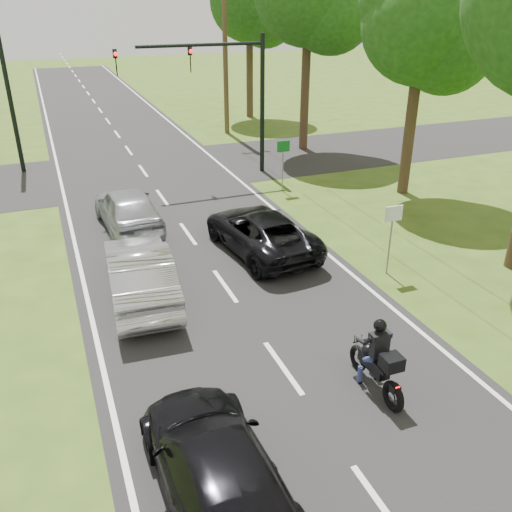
# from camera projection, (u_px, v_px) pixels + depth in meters

# --- Properties ---
(ground) EXTENTS (140.00, 140.00, 0.00)m
(ground) POSITION_uv_depth(u_px,v_px,m) (283.00, 368.00, 11.95)
(ground) COLOR #344E16
(ground) RESTS_ON ground
(road) EXTENTS (8.00, 100.00, 0.01)m
(road) POSITION_uv_depth(u_px,v_px,m) (174.00, 214.00, 20.32)
(road) COLOR black
(road) RESTS_ON ground
(cross_road) EXTENTS (60.00, 7.00, 0.01)m
(cross_road) POSITION_uv_depth(u_px,v_px,m) (143.00, 171.00, 25.35)
(cross_road) COLOR black
(cross_road) RESTS_ON ground
(motorcycle_rider) EXTENTS (0.55, 1.96, 1.69)m
(motorcycle_rider) POSITION_uv_depth(u_px,v_px,m) (378.00, 364.00, 11.00)
(motorcycle_rider) COLOR black
(motorcycle_rider) RESTS_ON ground
(dark_suv) EXTENTS (2.70, 5.00, 1.33)m
(dark_suv) POSITION_uv_depth(u_px,v_px,m) (260.00, 231.00, 17.14)
(dark_suv) COLOR black
(dark_suv) RESTS_ON road
(silver_sedan) EXTENTS (1.92, 4.73, 1.53)m
(silver_sedan) POSITION_uv_depth(u_px,v_px,m) (140.00, 273.00, 14.36)
(silver_sedan) COLOR #B0B0B5
(silver_sedan) RESTS_ON road
(silver_suv) EXTENTS (2.01, 4.51, 1.51)m
(silver_suv) POSITION_uv_depth(u_px,v_px,m) (128.00, 208.00, 18.75)
(silver_suv) COLOR #A6AAAE
(silver_suv) RESTS_ON road
(dark_car_behind) EXTENTS (1.91, 4.50, 1.29)m
(dark_car_behind) POSITION_uv_depth(u_px,v_px,m) (217.00, 469.00, 8.56)
(dark_car_behind) COLOR black
(dark_car_behind) RESTS_ON road
(traffic_signal) EXTENTS (6.38, 0.44, 6.00)m
(traffic_signal) POSITION_uv_depth(u_px,v_px,m) (222.00, 81.00, 22.99)
(traffic_signal) COLOR black
(traffic_signal) RESTS_ON ground
(signal_pole_far) EXTENTS (0.20, 0.20, 6.00)m
(signal_pole_far) POSITION_uv_depth(u_px,v_px,m) (11.00, 106.00, 24.00)
(signal_pole_far) COLOR black
(signal_pole_far) RESTS_ON ground
(utility_pole_far) EXTENTS (1.60, 0.28, 10.00)m
(utility_pole_far) POSITION_uv_depth(u_px,v_px,m) (225.00, 42.00, 30.23)
(utility_pole_far) COLOR brown
(utility_pole_far) RESTS_ON ground
(sign_white) EXTENTS (0.55, 0.07, 2.12)m
(sign_white) POSITION_uv_depth(u_px,v_px,m) (393.00, 223.00, 15.31)
(sign_white) COLOR slate
(sign_white) RESTS_ON ground
(sign_green) EXTENTS (0.55, 0.07, 2.12)m
(sign_green) POSITION_uv_depth(u_px,v_px,m) (283.00, 154.00, 22.08)
(sign_green) COLOR slate
(sign_green) RESTS_ON ground
(tree_row_c) EXTENTS (4.80, 4.65, 8.76)m
(tree_row_c) POSITION_uv_depth(u_px,v_px,m) (431.00, 31.00, 19.85)
(tree_row_c) COLOR #332316
(tree_row_c) RESTS_ON ground
(tree_row_e) EXTENTS (5.28, 5.12, 9.61)m
(tree_row_e) POSITION_uv_depth(u_px,v_px,m) (255.00, 6.00, 33.72)
(tree_row_e) COLOR #332316
(tree_row_e) RESTS_ON ground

